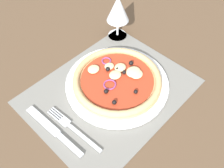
{
  "coord_description": "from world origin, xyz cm",
  "views": [
    {
      "loc": [
        -30.19,
        -29.88,
        55.35
      ],
      "look_at": [
        0.89,
        0.0,
        2.52
      ],
      "focal_mm": 39.81,
      "sensor_mm": 36.0,
      "label": 1
    }
  ],
  "objects_px": {
    "plate": "(117,83)",
    "knife": "(53,130)",
    "pizza": "(117,79)",
    "fork": "(71,127)",
    "wine_glass": "(118,9)"
  },
  "relations": [
    {
      "from": "fork",
      "to": "plate",
      "type": "bearing_deg",
      "value": -89.75
    },
    {
      "from": "plate",
      "to": "pizza",
      "type": "height_order",
      "value": "pizza"
    },
    {
      "from": "fork",
      "to": "wine_glass",
      "type": "relative_size",
      "value": 1.21
    },
    {
      "from": "pizza",
      "to": "fork",
      "type": "relative_size",
      "value": 1.38
    },
    {
      "from": "plate",
      "to": "knife",
      "type": "distance_m",
      "value": 0.22
    },
    {
      "from": "pizza",
      "to": "fork",
      "type": "height_order",
      "value": "pizza"
    },
    {
      "from": "fork",
      "to": "knife",
      "type": "height_order",
      "value": "knife"
    },
    {
      "from": "plate",
      "to": "knife",
      "type": "xyz_separation_m",
      "value": [
        -0.22,
        0.01,
        -0.0
      ]
    },
    {
      "from": "fork",
      "to": "knife",
      "type": "distance_m",
      "value": 0.04
    },
    {
      "from": "plate",
      "to": "knife",
      "type": "bearing_deg",
      "value": 176.38
    },
    {
      "from": "fork",
      "to": "knife",
      "type": "bearing_deg",
      "value": 51.21
    },
    {
      "from": "plate",
      "to": "knife",
      "type": "height_order",
      "value": "plate"
    },
    {
      "from": "fork",
      "to": "wine_glass",
      "type": "height_order",
      "value": "wine_glass"
    },
    {
      "from": "plate",
      "to": "wine_glass",
      "type": "distance_m",
      "value": 0.24
    },
    {
      "from": "fork",
      "to": "pizza",
      "type": "bearing_deg",
      "value": -89.63
    }
  ]
}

